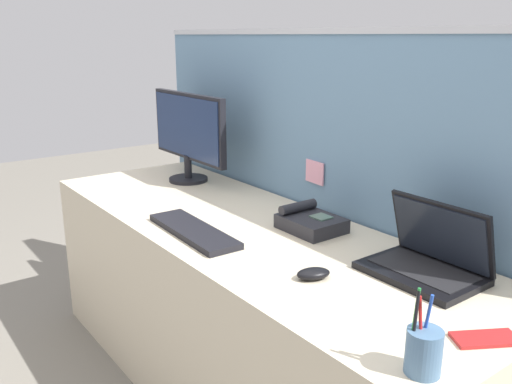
# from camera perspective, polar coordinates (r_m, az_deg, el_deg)

# --- Properties ---
(desk) EXTENTS (2.12, 0.70, 0.72)m
(desk) POSITION_cam_1_polar(r_m,az_deg,el_deg) (2.16, -1.09, -12.47)
(desk) COLOR beige
(desk) RESTS_ON ground_plane
(cubicle_divider) EXTENTS (2.28, 0.08, 1.42)m
(cubicle_divider) POSITION_cam_1_polar(r_m,az_deg,el_deg) (2.26, 6.90, -1.56)
(cubicle_divider) COLOR #6084A3
(cubicle_divider) RESTS_ON ground_plane
(desktop_monitor) EXTENTS (0.59, 0.19, 0.42)m
(desktop_monitor) POSITION_cam_1_polar(r_m,az_deg,el_deg) (2.60, -7.12, 6.35)
(desktop_monitor) COLOR black
(desktop_monitor) RESTS_ON desk
(laptop) EXTENTS (0.33, 0.23, 0.22)m
(laptop) POSITION_cam_1_polar(r_m,az_deg,el_deg) (1.68, 17.67, -6.47)
(laptop) COLOR black
(laptop) RESTS_ON desk
(desk_phone) EXTENTS (0.21, 0.18, 0.09)m
(desk_phone) POSITION_cam_1_polar(r_m,az_deg,el_deg) (1.97, 5.70, -3.13)
(desk_phone) COLOR #232328
(desk_phone) RESTS_ON desk
(keyboard_main) EXTENTS (0.46, 0.15, 0.02)m
(keyboard_main) POSITION_cam_1_polar(r_m,az_deg,el_deg) (1.94, -6.58, -4.07)
(keyboard_main) COLOR black
(keyboard_main) RESTS_ON desk
(computer_mouse_right_hand) EXTENTS (0.09, 0.11, 0.03)m
(computer_mouse_right_hand) POSITION_cam_1_polar(r_m,az_deg,el_deg) (1.59, 6.03, -8.51)
(computer_mouse_right_hand) COLOR black
(computer_mouse_right_hand) RESTS_ON desk
(pen_cup) EXTENTS (0.08, 0.08, 0.19)m
(pen_cup) POSITION_cam_1_polar(r_m,az_deg,el_deg) (1.22, 17.14, -15.60)
(pen_cup) COLOR #4C7093
(pen_cup) RESTS_ON desk
(cell_phone_red_case) EXTENTS (0.13, 0.16, 0.01)m
(cell_phone_red_case) POSITION_cam_1_polar(r_m,az_deg,el_deg) (1.40, 22.91, -13.98)
(cell_phone_red_case) COLOR #B22323
(cell_phone_red_case) RESTS_ON desk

